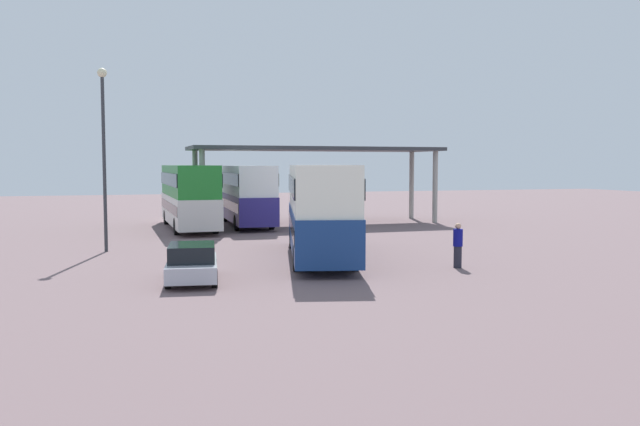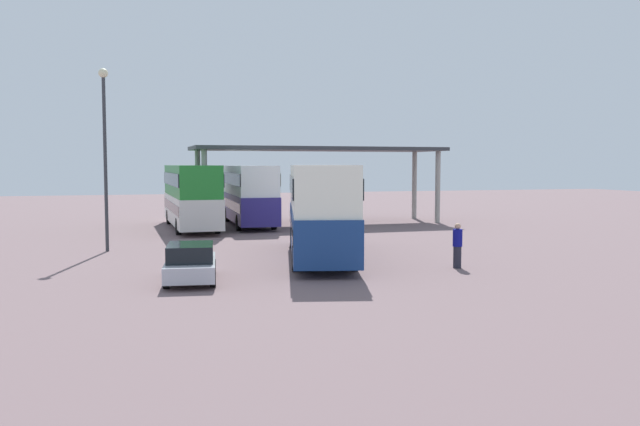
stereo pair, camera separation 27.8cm
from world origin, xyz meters
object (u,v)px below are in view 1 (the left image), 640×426
at_px(double_decker_main, 320,207).
at_px(parked_hatchback, 192,263).
at_px(double_decker_mid_row, 246,193).
at_px(lamppost_tall, 104,138).
at_px(pedestrian_waiting, 458,245).
at_px(double_decker_near_canopy, 189,194).

relative_size(double_decker_main, parked_hatchback, 2.74).
xyz_separation_m(double_decker_main, double_decker_mid_row, (-0.08, 16.47, -0.03)).
relative_size(double_decker_main, lamppost_tall, 1.34).
height_order(parked_hatchback, double_decker_mid_row, double_decker_mid_row).
relative_size(double_decker_main, double_decker_mid_row, 1.08).
bearing_deg(pedestrian_waiting, double_decker_mid_row, 87.14).
bearing_deg(lamppost_tall, pedestrian_waiting, -34.74).
height_order(double_decker_mid_row, pedestrian_waiting, double_decker_mid_row).
bearing_deg(double_decker_near_canopy, double_decker_main, -165.62).
height_order(double_decker_main, double_decker_mid_row, double_decker_main).
relative_size(parked_hatchback, pedestrian_waiting, 2.34).
distance_m(double_decker_near_canopy, double_decker_mid_row, 4.15).
xyz_separation_m(double_decker_near_canopy, lamppost_tall, (-4.97, -10.17, 3.10)).
height_order(double_decker_near_canopy, lamppost_tall, lamppost_tall).
distance_m(double_decker_mid_row, pedestrian_waiting, 21.23).
bearing_deg(parked_hatchback, double_decker_near_canopy, 2.02).
relative_size(parked_hatchback, lamppost_tall, 0.49).
relative_size(lamppost_tall, pedestrian_waiting, 4.79).
height_order(double_decker_main, pedestrian_waiting, double_decker_main).
xyz_separation_m(parked_hatchback, lamppost_tall, (-2.99, 9.37, 4.67)).
relative_size(double_decker_near_canopy, pedestrian_waiting, 6.46).
bearing_deg(parked_hatchback, double_decker_mid_row, -8.25).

